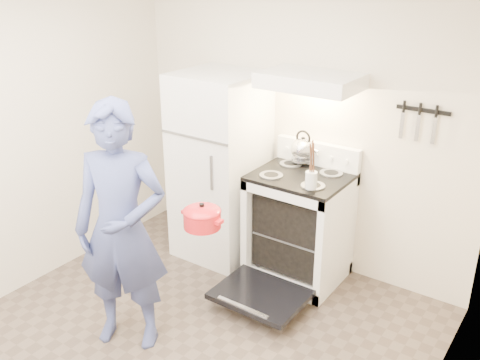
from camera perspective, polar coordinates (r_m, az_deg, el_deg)
name	(u,v)px	position (r m, az deg, el deg)	size (l,w,h in m)	color
floor	(164,359)	(3.96, -8.09, -18.38)	(3.60, 3.60, 0.00)	brown
back_wall	(297,125)	(4.66, 6.15, 5.81)	(3.20, 0.02, 2.50)	beige
refrigerator	(220,167)	(4.81, -2.13, 1.41)	(0.70, 0.70, 1.70)	white
stove_body	(299,228)	(4.59, 6.29, -5.13)	(0.76, 0.65, 0.92)	white
cooktop	(301,177)	(4.39, 6.55, 0.37)	(0.76, 0.65, 0.03)	black
backsplash	(318,154)	(4.59, 8.32, 2.80)	(0.76, 0.07, 0.20)	white
oven_door	(260,295)	(4.32, 2.19, -12.12)	(0.70, 0.54, 0.04)	black
oven_rack	(299,230)	(4.60, 6.28, -5.35)	(0.60, 0.52, 0.01)	slate
range_hood	(310,81)	(4.23, 7.51, 10.46)	(0.76, 0.50, 0.12)	white
knife_strip	(423,110)	(4.19, 18.97, 7.06)	(0.40, 0.02, 0.03)	black
pizza_stone	(303,228)	(4.61, 6.78, -5.11)	(0.32, 0.32, 0.02)	#8C694E
tea_kettle	(303,148)	(4.56, 6.71, 3.44)	(0.25, 0.20, 0.30)	#B6B6BB
utensil_jar	(311,180)	(4.04, 7.59, 0.00)	(0.09, 0.09, 0.13)	silver
person	(121,229)	(3.71, -12.54, -5.16)	(0.65, 0.43, 1.78)	navy
dutch_oven	(202,219)	(3.71, -4.05, -4.18)	(0.33, 0.26, 0.22)	red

